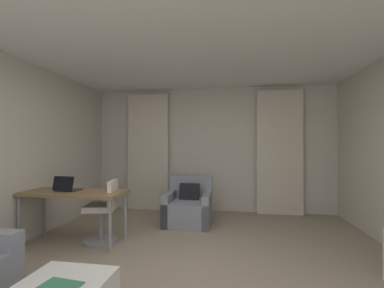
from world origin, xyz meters
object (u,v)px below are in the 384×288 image
Objects in this scene: desk_chair at (104,215)px; magazine_open at (59,287)px; desk at (74,196)px; armchair at (189,208)px; laptop at (67,188)px.

magazine_open is (0.62, -1.81, -0.00)m from desk_chair.
armchair is at bearing 38.72° from desk.
armchair reaches higher than desk.
armchair is at bearing 45.85° from desk_chair.
laptop is (-0.52, -0.08, 0.38)m from desk_chair.
desk_chair is at bearing 11.66° from desk.
desk is 0.16m from laptop.
laptop reaches higher than armchair.
laptop is at bearing 176.91° from desk.
desk is 0.49m from desk_chair.
armchair is 1.51m from desk_chair.
magazine_open is (1.14, -1.73, -0.39)m from laptop.
desk_chair reaches higher than armchair.
armchair reaches higher than magazine_open.
armchair is 0.92× the size of desk_chair.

